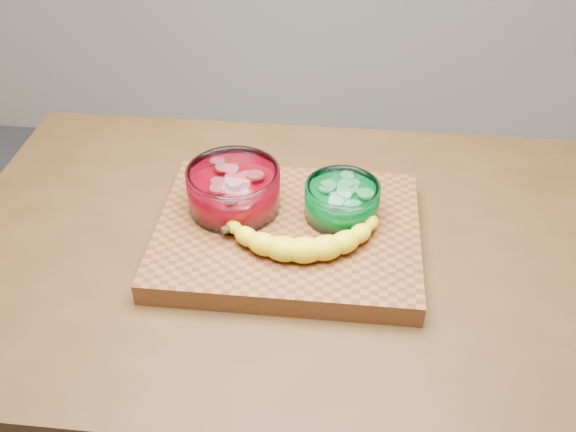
# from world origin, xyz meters

# --- Properties ---
(counter) EXTENTS (1.20, 0.80, 0.90)m
(counter) POSITION_xyz_m (0.00, 0.00, 0.45)
(counter) COLOR #492E16
(counter) RESTS_ON ground
(cutting_board) EXTENTS (0.45, 0.35, 0.04)m
(cutting_board) POSITION_xyz_m (0.00, 0.00, 0.92)
(cutting_board) COLOR brown
(cutting_board) RESTS_ON counter
(bowl_red) EXTENTS (0.16, 0.16, 0.08)m
(bowl_red) POSITION_xyz_m (-0.10, 0.04, 0.98)
(bowl_red) COLOR white
(bowl_red) RESTS_ON cutting_board
(bowl_green) EXTENTS (0.13, 0.13, 0.06)m
(bowl_green) POSITION_xyz_m (0.09, 0.04, 0.97)
(bowl_green) COLOR white
(bowl_green) RESTS_ON cutting_board
(banana) EXTENTS (0.29, 0.15, 0.04)m
(banana) POSITION_xyz_m (0.03, -0.04, 0.96)
(banana) COLOR yellow
(banana) RESTS_ON cutting_board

